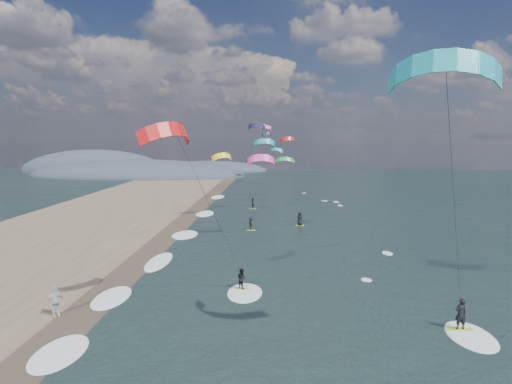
{
  "coord_description": "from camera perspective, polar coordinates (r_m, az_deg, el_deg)",
  "views": [
    {
      "loc": [
        0.61,
        -23.17,
        11.57
      ],
      "look_at": [
        -1.0,
        12.0,
        7.0
      ],
      "focal_mm": 30.0,
      "sensor_mm": 36.0,
      "label": 1
    }
  ],
  "objects": [
    {
      "name": "beach_walker",
      "position": [
        31.35,
        -25.22,
        -13.07
      ],
      "size": [
        1.17,
        1.12,
        1.96
      ],
      "primitive_type": "imported",
      "rotation": [
        0.0,
        0.0,
        0.73
      ],
      "color": "silver",
      "rests_on": "ground"
    },
    {
      "name": "shoreline_surf",
      "position": [
        41.25,
        -13.73,
        -9.11
      ],
      "size": [
        2.4,
        79.4,
        0.11
      ],
      "color": "white",
      "rests_on": "ground"
    },
    {
      "name": "wet_sand_strip",
      "position": [
        37.32,
        -17.61,
        -11.02
      ],
      "size": [
        3.0,
        240.0,
        0.0
      ],
      "primitive_type": "cube",
      "color": "#382D23",
      "rests_on": "ground"
    },
    {
      "name": "kitesurfer_near_a",
      "position": [
        21.48,
        24.48,
        8.49
      ],
      "size": [
        8.14,
        9.03,
        15.75
      ],
      "color": "#A0C823",
      "rests_on": "ground"
    },
    {
      "name": "coastal_hills",
      "position": [
        139.17,
        -16.47,
        2.32
      ],
      "size": [
        80.0,
        41.0,
        15.0
      ],
      "color": "#3D4756",
      "rests_on": "ground"
    },
    {
      "name": "far_kitesurfers",
      "position": [
        57.36,
        1.8,
        -3.37
      ],
      "size": [
        8.01,
        17.07,
        1.8
      ],
      "color": "#A0C823",
      "rests_on": "ground"
    },
    {
      "name": "kitesurfer_near_b",
      "position": [
        27.81,
        -7.42,
        0.39
      ],
      "size": [
        6.78,
        9.13,
        13.11
      ],
      "color": "#A0C823",
      "rests_on": "ground"
    },
    {
      "name": "bg_kite_field",
      "position": [
        81.43,
        1.75,
        6.64
      ],
      "size": [
        13.5,
        69.87,
        7.63
      ],
      "color": "yellow",
      "rests_on": "ground"
    },
    {
      "name": "ground",
      "position": [
        25.9,
        1.06,
        -19.13
      ],
      "size": [
        260.0,
        260.0,
        0.0
      ],
      "primitive_type": "plane",
      "color": "black",
      "rests_on": "ground"
    }
  ]
}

